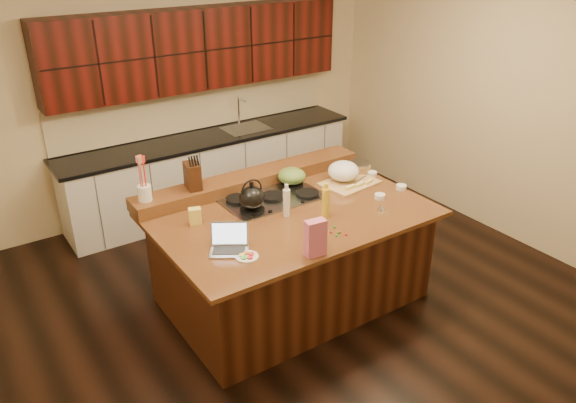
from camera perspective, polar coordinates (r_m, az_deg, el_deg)
room at (r=4.81m, az=0.33°, el=3.53°), size 5.52×5.02×2.72m
island at (r=5.21m, az=0.31°, el=-5.50°), size 2.40×1.60×0.92m
back_ledge at (r=5.50m, az=-3.79°, el=2.28°), size 2.40×0.30×0.12m
cooktop at (r=5.21m, az=-1.54°, el=0.36°), size 0.92×0.52×0.05m
back_counter at (r=6.89m, az=-8.13°, el=7.09°), size 3.70×0.66×2.40m
kettle at (r=4.91m, az=-3.69°, el=0.38°), size 0.30×0.30×0.21m
green_bowl at (r=5.41m, az=0.39°, el=2.62°), size 0.28×0.28×0.15m
laptop at (r=4.42m, az=-5.99°, el=-4.22°), size 0.38×0.36×0.21m
oil_bottle at (r=4.85m, az=3.83°, el=-0.16°), size 0.09×0.09×0.27m
vinegar_bottle at (r=4.86m, az=-0.15°, el=-0.14°), size 0.07×0.07×0.25m
wooden_tray at (r=5.55m, az=5.81°, el=2.82°), size 0.57×0.46×0.22m
ramekin_a at (r=5.52m, az=11.44°, el=1.45°), size 0.12×0.12×0.04m
ramekin_b at (r=5.29m, az=9.31°, el=0.52°), size 0.12×0.12×0.04m
ramekin_c at (r=5.77m, az=8.53°, el=2.81°), size 0.11×0.11×0.04m
strainer_bowl at (r=5.83m, az=7.20°, el=3.37°), size 0.25×0.25×0.09m
kitchen_timer at (r=5.06m, az=9.49°, el=-0.53°), size 0.10×0.10×0.07m
pink_bag at (r=4.28m, az=2.80°, el=-3.72°), size 0.17×0.10×0.30m
candy_plate at (r=4.32m, az=-4.19°, el=-5.61°), size 0.21×0.21×0.01m
package_box at (r=4.82m, az=-9.42°, el=-1.47°), size 0.12×0.10×0.14m
utensil_crock at (r=5.05m, az=-14.35°, el=0.83°), size 0.16×0.16×0.14m
knife_block at (r=5.18m, az=-9.68°, el=2.57°), size 0.15×0.22×0.24m
gumdrop_0 at (r=4.65m, az=4.40°, el=-3.12°), size 0.02×0.02×0.02m
gumdrop_1 at (r=4.73m, az=4.74°, el=-2.59°), size 0.02×0.02×0.02m
gumdrop_2 at (r=4.47m, az=2.54°, el=-4.40°), size 0.02×0.02×0.02m
gumdrop_3 at (r=4.52m, az=3.89°, el=-4.07°), size 0.02×0.02×0.02m
gumdrop_4 at (r=4.46m, az=3.06°, el=-4.44°), size 0.02×0.02×0.02m
gumdrop_5 at (r=4.65m, az=5.13°, el=-3.18°), size 0.02×0.02×0.02m
gumdrop_6 at (r=4.66m, az=5.28°, el=-3.11°), size 0.02×0.02×0.02m
gumdrop_7 at (r=4.60m, az=4.96°, el=-3.47°), size 0.02×0.02×0.02m
gumdrop_8 at (r=4.63m, az=5.93°, el=-3.37°), size 0.02×0.02×0.02m
gumdrop_9 at (r=4.43m, az=2.13°, el=-4.64°), size 0.02×0.02×0.02m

